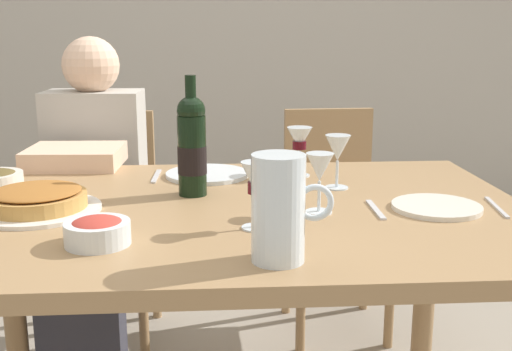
{
  "coord_description": "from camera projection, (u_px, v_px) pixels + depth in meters",
  "views": [
    {
      "loc": [
        -0.03,
        -1.5,
        1.19
      ],
      "look_at": [
        0.08,
        0.08,
        0.82
      ],
      "focal_mm": 44.44,
      "sensor_mm": 36.0,
      "label": 1
    }
  ],
  "objects": [
    {
      "name": "wine_glass_centre",
      "position": [
        299.0,
        141.0,
        1.85
      ],
      "size": [
        0.07,
        0.07,
        0.15
      ],
      "color": "silver",
      "rests_on": "dining_table"
    },
    {
      "name": "chair_left",
      "position": [
        106.0,
        210.0,
        2.46
      ],
      "size": [
        0.42,
        0.42,
        0.87
      ],
      "rotation": [
        0.0,
        0.0,
        3.09
      ],
      "color": "#9E7A51",
      "rests_on": "ground"
    },
    {
      "name": "dinner_plate_left_setting",
      "position": [
        437.0,
        207.0,
        1.53
      ],
      "size": [
        0.22,
        0.22,
        0.01
      ],
      "primitive_type": "cylinder",
      "color": "silver",
      "rests_on": "dining_table"
    },
    {
      "name": "dining_table",
      "position": [
        225.0,
        242.0,
        1.58
      ],
      "size": [
        1.5,
        1.0,
        0.76
      ],
      "color": "#9E7A51",
      "rests_on": "ground"
    },
    {
      "name": "diner_left",
      "position": [
        91.0,
        196.0,
        2.21
      ],
      "size": [
        0.35,
        0.51,
        1.16
      ],
      "rotation": [
        0.0,
        0.0,
        3.09
      ],
      "color": "#B7B2A8",
      "rests_on": "ground"
    },
    {
      "name": "dinner_plate_right_setting",
      "position": [
        207.0,
        174.0,
        1.87
      ],
      "size": [
        0.24,
        0.24,
        0.01
      ],
      "primitive_type": "cylinder",
      "color": "silver",
      "rests_on": "dining_table"
    },
    {
      "name": "fork_left_setting",
      "position": [
        376.0,
        209.0,
        1.52
      ],
      "size": [
        0.02,
        0.16,
        0.0
      ],
      "primitive_type": "cube",
      "rotation": [
        0.0,
        0.0,
        1.55
      ],
      "color": "silver",
      "rests_on": "dining_table"
    },
    {
      "name": "wine_glass_spare",
      "position": [
        320.0,
        170.0,
        1.48
      ],
      "size": [
        0.07,
        0.07,
        0.14
      ],
      "color": "silver",
      "rests_on": "dining_table"
    },
    {
      "name": "wine_glass_right_diner",
      "position": [
        256.0,
        182.0,
        1.36
      ],
      "size": [
        0.07,
        0.07,
        0.15
      ],
      "color": "silver",
      "rests_on": "dining_table"
    },
    {
      "name": "knife_left_setting",
      "position": [
        497.0,
        207.0,
        1.54
      ],
      "size": [
        0.04,
        0.18,
        0.0
      ],
      "primitive_type": "cube",
      "rotation": [
        0.0,
        0.0,
        1.42
      ],
      "color": "silver",
      "rests_on": "dining_table"
    },
    {
      "name": "salad_bowl",
      "position": [
        97.0,
        231.0,
        1.28
      ],
      "size": [
        0.13,
        0.13,
        0.06
      ],
      "color": "silver",
      "rests_on": "dining_table"
    },
    {
      "name": "wine_glass_left_diner",
      "position": [
        338.0,
        150.0,
        1.71
      ],
      "size": [
        0.07,
        0.07,
        0.15
      ],
      "color": "silver",
      "rests_on": "dining_table"
    },
    {
      "name": "wine_bottle",
      "position": [
        192.0,
        146.0,
        1.64
      ],
      "size": [
        0.08,
        0.08,
        0.31
      ],
      "color": "black",
      "rests_on": "dining_table"
    },
    {
      "name": "knife_right_setting",
      "position": [
        258.0,
        175.0,
        1.88
      ],
      "size": [
        0.02,
        0.18,
        0.0
      ],
      "primitive_type": "cube",
      "rotation": [
        0.0,
        0.0,
        1.53
      ],
      "color": "silver",
      "rests_on": "dining_table"
    },
    {
      "name": "baked_tart",
      "position": [
        37.0,
        201.0,
        1.51
      ],
      "size": [
        0.3,
        0.3,
        0.06
      ],
      "color": "white",
      "rests_on": "dining_table"
    },
    {
      "name": "spoon_right_setting",
      "position": [
        156.0,
        176.0,
        1.86
      ],
      "size": [
        0.02,
        0.16,
        0.0
      ],
      "primitive_type": "cube",
      "rotation": [
        0.0,
        0.0,
        1.54
      ],
      "color": "silver",
      "rests_on": "dining_table"
    },
    {
      "name": "water_pitcher",
      "position": [
        279.0,
        215.0,
        1.18
      ],
      "size": [
        0.16,
        0.1,
        0.2
      ],
      "color": "silver",
      "rests_on": "dining_table"
    },
    {
      "name": "chair_right",
      "position": [
        332.0,
        205.0,
        2.53
      ],
      "size": [
        0.42,
        0.42,
        0.87
      ],
      "rotation": [
        0.0,
        0.0,
        3.19
      ],
      "color": "#9E7A51",
      "rests_on": "ground"
    }
  ]
}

